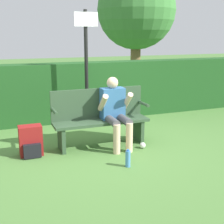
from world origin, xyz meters
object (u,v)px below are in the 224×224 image
person_seated (115,109)px  tree (136,10)px  water_bottle (128,159)px  signpost (86,61)px  backpack (31,142)px  park_bench (100,117)px

person_seated → tree: tree is taller
water_bottle → signpost: bearing=89.8°
person_seated → water_bottle: size_ratio=4.47×
backpack → water_bottle: backpack is taller
signpost → tree: size_ratio=0.57×
water_bottle → tree: size_ratio=0.06×
tree → park_bench: bearing=-120.4°
backpack → water_bottle: 1.53m
park_bench → backpack: bearing=-175.2°
backpack → person_seated: bearing=-1.9°
water_bottle → person_seated: bearing=80.6°
signpost → person_seated: bearing=-83.1°
signpost → park_bench: bearing=-94.2°
water_bottle → park_bench: bearing=93.7°
park_bench → tree: (3.17, 5.42, 2.14)m
park_bench → signpost: signpost is taller
person_seated → tree: 6.61m
signpost → tree: bearing=54.9°
park_bench → backpack: size_ratio=3.37×
signpost → tree: tree is taller
signpost → backpack: bearing=-138.2°
park_bench → person_seated: (0.21, -0.14, 0.15)m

